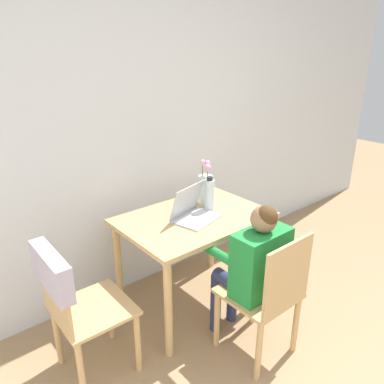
% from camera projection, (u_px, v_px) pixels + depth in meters
% --- Properties ---
extents(wall_back, '(6.40, 0.05, 2.50)m').
position_uv_depth(wall_back, '(143.00, 125.00, 2.69)').
color(wall_back, silver).
rests_on(wall_back, ground_plane).
extents(dining_table, '(0.98, 0.68, 0.71)m').
position_uv_depth(dining_table, '(194.00, 230.00, 2.57)').
color(dining_table, tan).
rests_on(dining_table, ground_plane).
extents(chair_occupied, '(0.40, 0.40, 0.83)m').
position_uv_depth(chair_occupied, '(267.00, 295.00, 2.17)').
color(chair_occupied, tan).
rests_on(chair_occupied, ground_plane).
extents(chair_spare, '(0.44, 0.41, 0.84)m').
position_uv_depth(chair_spare, '(69.00, 295.00, 1.96)').
color(chair_spare, tan).
rests_on(chair_spare, ground_plane).
extents(person_seated, '(0.35, 0.42, 0.98)m').
position_uv_depth(person_seated, '(254.00, 262.00, 2.19)').
color(person_seated, '#1E8438').
rests_on(person_seated, ground_plane).
extents(laptop, '(0.35, 0.29, 0.23)m').
position_uv_depth(laptop, '(193.00, 211.00, 2.48)').
color(laptop, '#B2B2B7').
rests_on(laptop, dining_table).
extents(flower_vase, '(0.10, 0.10, 0.33)m').
position_uv_depth(flower_vase, '(206.00, 187.00, 2.69)').
color(flower_vase, silver).
rests_on(flower_vase, dining_table).
extents(water_bottle, '(0.07, 0.07, 0.25)m').
position_uv_depth(water_bottle, '(209.00, 195.00, 2.59)').
color(water_bottle, silver).
rests_on(water_bottle, dining_table).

